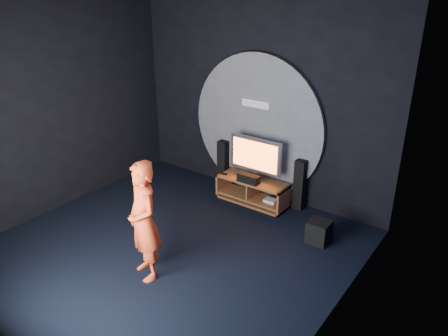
# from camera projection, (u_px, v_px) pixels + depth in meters

# --- Properties ---
(floor) EXTENTS (5.00, 5.00, 0.00)m
(floor) POSITION_uv_depth(u_px,v_px,m) (167.00, 251.00, 6.49)
(floor) COLOR black
(floor) RESTS_ON ground
(back_wall) EXTENTS (5.00, 0.04, 3.50)m
(back_wall) POSITION_uv_depth(u_px,v_px,m) (259.00, 101.00, 7.65)
(back_wall) COLOR black
(back_wall) RESTS_ON ground
(left_wall) EXTENTS (0.04, 5.00, 3.50)m
(left_wall) POSITION_uv_depth(u_px,v_px,m) (48.00, 110.00, 7.13)
(left_wall) COLOR black
(left_wall) RESTS_ON ground
(right_wall) EXTENTS (0.04, 5.00, 3.50)m
(right_wall) POSITION_uv_depth(u_px,v_px,m) (340.00, 189.00, 4.45)
(right_wall) COLOR black
(right_wall) RESTS_ON ground
(wall_disc_panel) EXTENTS (2.60, 0.11, 2.60)m
(wall_disc_panel) POSITION_uv_depth(u_px,v_px,m) (257.00, 126.00, 7.78)
(wall_disc_panel) COLOR #515156
(wall_disc_panel) RESTS_ON ground
(media_console) EXTENTS (1.31, 0.45, 0.45)m
(media_console) POSITION_uv_depth(u_px,v_px,m) (253.00, 192.00, 7.83)
(media_console) COLOR #A15631
(media_console) RESTS_ON ground
(tv) EXTENTS (1.00, 0.22, 0.76)m
(tv) POSITION_uv_depth(u_px,v_px,m) (255.00, 157.00, 7.61)
(tv) COLOR #A3A3AA
(tv) RESTS_ON media_console
(center_speaker) EXTENTS (0.40, 0.15, 0.15)m
(center_speaker) POSITION_uv_depth(u_px,v_px,m) (248.00, 178.00, 7.59)
(center_speaker) COLOR black
(center_speaker) RESTS_ON media_console
(remote) EXTENTS (0.18, 0.05, 0.02)m
(remote) POSITION_uv_depth(u_px,v_px,m) (223.00, 173.00, 7.94)
(remote) COLOR black
(remote) RESTS_ON media_console
(tower_speaker_left) EXTENTS (0.18, 0.20, 0.91)m
(tower_speaker_left) POSITION_uv_depth(u_px,v_px,m) (224.00, 163.00, 8.40)
(tower_speaker_left) COLOR black
(tower_speaker_left) RESTS_ON ground
(tower_speaker_right) EXTENTS (0.18, 0.20, 0.91)m
(tower_speaker_right) POSITION_uv_depth(u_px,v_px,m) (300.00, 184.00, 7.53)
(tower_speaker_right) COLOR black
(tower_speaker_right) RESTS_ON ground
(subwoofer) EXTENTS (0.32, 0.32, 0.35)m
(subwoofer) POSITION_uv_depth(u_px,v_px,m) (319.00, 232.00, 6.65)
(subwoofer) COLOR black
(subwoofer) RESTS_ON ground
(player) EXTENTS (0.72, 0.61, 1.66)m
(player) POSITION_uv_depth(u_px,v_px,m) (144.00, 221.00, 5.65)
(player) COLOR #EC4820
(player) RESTS_ON ground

